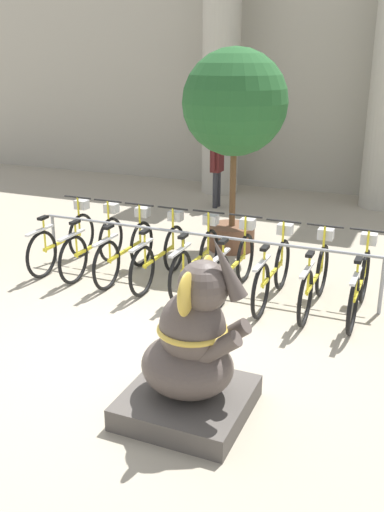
{
  "coord_description": "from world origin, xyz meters",
  "views": [
    {
      "loc": [
        2.86,
        -5.03,
        3.09
      ],
      "look_at": [
        0.52,
        0.43,
        1.0
      ],
      "focal_mm": 40.0,
      "sensor_mm": 36.0,
      "label": 1
    }
  ],
  "objects": [
    {
      "name": "bicycle_2",
      "position": [
        -1.14,
        1.84,
        0.41
      ],
      "size": [
        0.48,
        1.74,
        1.0
      ],
      "color": "black",
      "rests_on": "ground_plane"
    },
    {
      "name": "bicycle_3",
      "position": [
        -0.58,
        1.83,
        0.41
      ],
      "size": [
        0.48,
        1.74,
        1.0
      ],
      "color": "black",
      "rests_on": "ground_plane"
    },
    {
      "name": "bicycle_8",
      "position": [
        2.19,
        1.81,
        0.41
      ],
      "size": [
        0.48,
        1.74,
        1.0
      ],
      "color": "black",
      "rests_on": "ground_plane"
    },
    {
      "name": "person_pedestrian",
      "position": [
        -1.37,
        6.18,
        0.94
      ],
      "size": [
        0.21,
        0.47,
        1.58
      ],
      "color": "#28282D",
      "rests_on": "ground_plane"
    },
    {
      "name": "elephant_statue",
      "position": [
        1.1,
        -0.94,
        0.59
      ],
      "size": [
        1.09,
        1.09,
        1.75
      ],
      "color": "#4C4742",
      "rests_on": "ground_plane"
    },
    {
      "name": "building_facade",
      "position": [
        0.0,
        8.6,
        3.0
      ],
      "size": [
        20.0,
        0.2,
        6.0
      ],
      "color": "#A39E8E",
      "rests_on": "ground_plane"
    },
    {
      "name": "bicycle_7",
      "position": [
        1.64,
        1.8,
        0.41
      ],
      "size": [
        0.48,
        1.74,
        1.0
      ],
      "color": "black",
      "rests_on": "ground_plane"
    },
    {
      "name": "bicycle_4",
      "position": [
        -0.03,
        1.85,
        0.41
      ],
      "size": [
        0.48,
        1.74,
        1.0
      ],
      "color": "black",
      "rests_on": "ground_plane"
    },
    {
      "name": "bike_rack",
      "position": [
        -0.03,
        1.95,
        0.63
      ],
      "size": [
        5.04,
        0.05,
        0.77
      ],
      "color": "gray",
      "rests_on": "ground_plane"
    },
    {
      "name": "potted_tree",
      "position": [
        -0.14,
        3.65,
        2.29
      ],
      "size": [
        1.66,
        1.66,
        3.24
      ],
      "color": "brown",
      "rests_on": "ground_plane"
    },
    {
      "name": "bicycle_5",
      "position": [
        0.53,
        1.85,
        0.41
      ],
      "size": [
        0.48,
        1.74,
        1.0
      ],
      "color": "black",
      "rests_on": "ground_plane"
    },
    {
      "name": "bicycle_0",
      "position": [
        -2.25,
        1.86,
        0.41
      ],
      "size": [
        0.48,
        1.74,
        1.0
      ],
      "color": "black",
      "rests_on": "ground_plane"
    },
    {
      "name": "ground_plane",
      "position": [
        0.0,
        0.0,
        0.0
      ],
      "size": [
        60.0,
        60.0,
        0.0
      ],
      "primitive_type": "plane",
      "color": "#9E937F"
    },
    {
      "name": "bicycle_6",
      "position": [
        1.08,
        1.8,
        0.41
      ],
      "size": [
        0.48,
        1.74,
        1.0
      ],
      "color": "black",
      "rests_on": "ground_plane"
    },
    {
      "name": "column_left",
      "position": [
        -1.84,
        7.6,
        2.62
      ],
      "size": [
        1.07,
        1.07,
        5.16
      ],
      "color": "#ADA899",
      "rests_on": "ground_plane"
    },
    {
      "name": "bicycle_1",
      "position": [
        -1.69,
        1.85,
        0.41
      ],
      "size": [
        0.48,
        1.74,
        1.0
      ],
      "color": "black",
      "rests_on": "ground_plane"
    }
  ]
}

